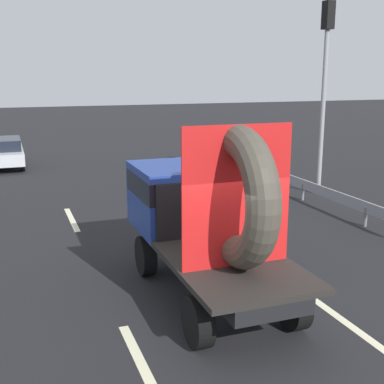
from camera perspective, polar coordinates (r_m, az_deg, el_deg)
name	(u,v)px	position (r m, az deg, el deg)	size (l,w,h in m)	color
ground_plane	(243,316)	(9.29, 5.74, -13.69)	(120.00, 120.00, 0.00)	black
flatbed_truck	(201,210)	(9.83, 1.01, -1.98)	(2.02, 5.02, 3.41)	black
distant_sedan	(3,152)	(24.61, -20.44, 4.25)	(1.73, 4.04, 1.32)	black
traffic_light	(325,73)	(18.14, 14.69, 12.76)	(0.42, 0.36, 6.49)	gray
guardrail	(279,176)	(18.82, 9.74, 1.79)	(0.10, 12.90, 0.71)	gray
lane_dash_left_near	(143,367)	(7.87, -5.51, -18.99)	(2.63, 0.16, 0.01)	beige
lane_dash_left_far	(72,219)	(15.34, -13.33, -3.00)	(2.55, 0.16, 0.01)	beige
lane_dash_right_near	(352,327)	(9.29, 17.51, -14.23)	(2.78, 0.16, 0.01)	beige
lane_dash_right_far	(187,208)	(16.22, -0.54, -1.75)	(2.13, 0.16, 0.01)	beige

